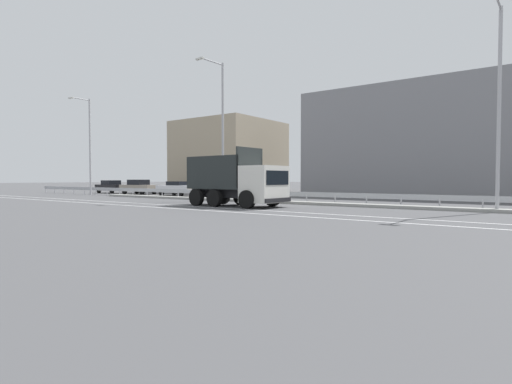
{
  "coord_description": "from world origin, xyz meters",
  "views": [
    {
      "loc": [
        15.24,
        -20.69,
        1.68
      ],
      "look_at": [
        -0.1,
        0.37,
        0.81
      ],
      "focal_mm": 28.0,
      "sensor_mm": 36.0,
      "label": 1
    }
  ],
  "objects_px": {
    "street_lamp_1": "(221,125)",
    "street_lamp_2": "(499,98)",
    "median_road_sign": "(237,186)",
    "parked_car_1": "(139,187)",
    "parked_car_0": "(112,187)",
    "parked_car_2": "(178,188)",
    "parked_car_3": "(218,189)",
    "street_lamp_0": "(89,142)",
    "dump_truck": "(246,186)"
  },
  "relations": [
    {
      "from": "street_lamp_1",
      "to": "parked_car_0",
      "type": "xyz_separation_m",
      "value": [
        -21.2,
        4.8,
        -5.01
      ]
    },
    {
      "from": "parked_car_1",
      "to": "parked_car_3",
      "type": "bearing_deg",
      "value": 84.39
    },
    {
      "from": "parked_car_2",
      "to": "parked_car_3",
      "type": "distance_m",
      "value": 5.36
    },
    {
      "from": "parked_car_0",
      "to": "parked_car_1",
      "type": "distance_m",
      "value": 5.21
    },
    {
      "from": "street_lamp_1",
      "to": "parked_car_1",
      "type": "relative_size",
      "value": 2.29
    },
    {
      "from": "street_lamp_1",
      "to": "parked_car_0",
      "type": "height_order",
      "value": "street_lamp_1"
    },
    {
      "from": "street_lamp_0",
      "to": "parked_car_0",
      "type": "xyz_separation_m",
      "value": [
        -3.17,
        4.74,
        -4.67
      ]
    },
    {
      "from": "street_lamp_0",
      "to": "parked_car_3",
      "type": "distance_m",
      "value": 15.23
    },
    {
      "from": "dump_truck",
      "to": "median_road_sign",
      "type": "bearing_deg",
      "value": -134.32
    },
    {
      "from": "parked_car_2",
      "to": "parked_car_0",
      "type": "bearing_deg",
      "value": 86.71
    },
    {
      "from": "street_lamp_2",
      "to": "parked_car_0",
      "type": "xyz_separation_m",
      "value": [
        -39.23,
        4.88,
        -4.86
      ]
    },
    {
      "from": "parked_car_0",
      "to": "parked_car_2",
      "type": "relative_size",
      "value": 0.91
    },
    {
      "from": "street_lamp_0",
      "to": "parked_car_1",
      "type": "height_order",
      "value": "street_lamp_0"
    },
    {
      "from": "dump_truck",
      "to": "parked_car_2",
      "type": "height_order",
      "value": "dump_truck"
    },
    {
      "from": "median_road_sign",
      "to": "parked_car_1",
      "type": "distance_m",
      "value": 18.02
    },
    {
      "from": "dump_truck",
      "to": "median_road_sign",
      "type": "xyz_separation_m",
      "value": [
        -3.93,
        4.07,
        -0.13
      ]
    },
    {
      "from": "street_lamp_2",
      "to": "dump_truck",
      "type": "bearing_deg",
      "value": -163.0
    },
    {
      "from": "street_lamp_0",
      "to": "parked_car_1",
      "type": "xyz_separation_m",
      "value": [
        2.04,
        4.65,
        -4.63
      ]
    },
    {
      "from": "street_lamp_2",
      "to": "parked_car_1",
      "type": "height_order",
      "value": "street_lamp_2"
    },
    {
      "from": "street_lamp_0",
      "to": "parked_car_2",
      "type": "xyz_separation_m",
      "value": [
        8.48,
        4.3,
        -4.68
      ]
    },
    {
      "from": "street_lamp_2",
      "to": "parked_car_1",
      "type": "relative_size",
      "value": 2.22
    },
    {
      "from": "parked_car_1",
      "to": "parked_car_2",
      "type": "bearing_deg",
      "value": 83.11
    },
    {
      "from": "street_lamp_1",
      "to": "parked_car_3",
      "type": "distance_m",
      "value": 7.88
    },
    {
      "from": "street_lamp_1",
      "to": "median_road_sign",
      "type": "bearing_deg",
      "value": 4.64
    },
    {
      "from": "street_lamp_1",
      "to": "parked_car_0",
      "type": "relative_size",
      "value": 2.63
    },
    {
      "from": "dump_truck",
      "to": "parked_car_3",
      "type": "relative_size",
      "value": 1.33
    },
    {
      "from": "dump_truck",
      "to": "street_lamp_1",
      "type": "xyz_separation_m",
      "value": [
        -5.37,
        3.95,
        4.49
      ]
    },
    {
      "from": "median_road_sign",
      "to": "parked_car_1",
      "type": "height_order",
      "value": "median_road_sign"
    },
    {
      "from": "median_road_sign",
      "to": "street_lamp_2",
      "type": "relative_size",
      "value": 0.22
    },
    {
      "from": "street_lamp_2",
      "to": "street_lamp_0",
      "type": "bearing_deg",
      "value": 179.77
    },
    {
      "from": "street_lamp_1",
      "to": "dump_truck",
      "type": "bearing_deg",
      "value": -36.38
    },
    {
      "from": "street_lamp_0",
      "to": "parked_car_2",
      "type": "relative_size",
      "value": 2.25
    },
    {
      "from": "street_lamp_1",
      "to": "street_lamp_2",
      "type": "relative_size",
      "value": 1.03
    },
    {
      "from": "street_lamp_1",
      "to": "street_lamp_2",
      "type": "height_order",
      "value": "street_lamp_1"
    },
    {
      "from": "street_lamp_0",
      "to": "street_lamp_1",
      "type": "height_order",
      "value": "street_lamp_1"
    },
    {
      "from": "parked_car_0",
      "to": "median_road_sign",
      "type": "bearing_deg",
      "value": 76.36
    },
    {
      "from": "street_lamp_0",
      "to": "parked_car_3",
      "type": "bearing_deg",
      "value": 17.18
    },
    {
      "from": "median_road_sign",
      "to": "street_lamp_2",
      "type": "xyz_separation_m",
      "value": [
        16.61,
        -0.2,
        4.47
      ]
    },
    {
      "from": "parked_car_2",
      "to": "parked_car_3",
      "type": "relative_size",
      "value": 0.9
    },
    {
      "from": "street_lamp_0",
      "to": "street_lamp_2",
      "type": "relative_size",
      "value": 0.97
    },
    {
      "from": "dump_truck",
      "to": "street_lamp_0",
      "type": "xyz_separation_m",
      "value": [
        -23.39,
        4.02,
        4.15
      ]
    },
    {
      "from": "parked_car_1",
      "to": "parked_car_2",
      "type": "height_order",
      "value": "parked_car_1"
    },
    {
      "from": "median_road_sign",
      "to": "parked_car_0",
      "type": "distance_m",
      "value": 23.11
    },
    {
      "from": "dump_truck",
      "to": "street_lamp_2",
      "type": "relative_size",
      "value": 0.63
    },
    {
      "from": "median_road_sign",
      "to": "dump_truck",
      "type": "bearing_deg",
      "value": -45.97
    },
    {
      "from": "parked_car_3",
      "to": "parked_car_2",
      "type": "bearing_deg",
      "value": -89.45
    },
    {
      "from": "street_lamp_0",
      "to": "median_road_sign",
      "type": "bearing_deg",
      "value": 0.15
    },
    {
      "from": "dump_truck",
      "to": "parked_car_3",
      "type": "height_order",
      "value": "dump_truck"
    },
    {
      "from": "parked_car_1",
      "to": "parked_car_3",
      "type": "xyz_separation_m",
      "value": [
        11.8,
        -0.37,
        -0.08
      ]
    },
    {
      "from": "street_lamp_2",
      "to": "street_lamp_1",
      "type": "bearing_deg",
      "value": 179.75
    }
  ]
}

